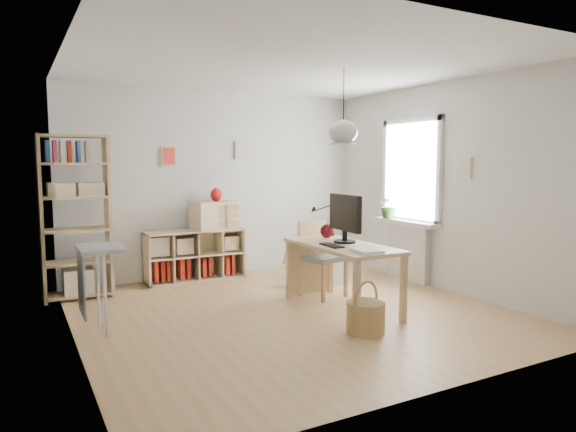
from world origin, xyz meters
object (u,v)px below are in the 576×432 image
monitor (345,216)px  tall_bookshelf (75,210)px  cube_shelf (193,259)px  chair (320,254)px  desk (342,252)px  storage_chest (319,269)px  drawer_chest (215,215)px

monitor → tall_bookshelf: bearing=149.9°
cube_shelf → chair: bearing=-55.1°
desk → tall_bookshelf: (-2.59, 1.95, 0.43)m
storage_chest → desk: bearing=-124.5°
desk → storage_chest: 1.33m
desk → storage_chest: size_ratio=1.85×
drawer_chest → chair: bearing=-78.5°
desk → monitor: monitor is taller
cube_shelf → monitor: size_ratio=2.20×
tall_bookshelf → chair: (2.68, -1.32, -0.55)m
chair → drawer_chest: drawer_chest is taller
tall_bookshelf → cube_shelf: bearing=10.2°
tall_bookshelf → drawer_chest: bearing=7.3°
tall_bookshelf → monitor: size_ratio=3.15×
chair → storage_chest: (0.33, 0.56, -0.33)m
tall_bookshelf → drawer_chest: size_ratio=2.94×
storage_chest → monitor: 1.43m
cube_shelf → chair: (1.12, -1.60, 0.24)m
desk → chair: size_ratio=1.60×
chair → monitor: (-0.01, -0.55, 0.53)m
cube_shelf → tall_bookshelf: size_ratio=0.70×
chair → storage_chest: bearing=46.8°
cube_shelf → storage_chest: cube_shelf is taller
desk → monitor: bearing=40.8°
tall_bookshelf → chair: size_ratio=2.14×
cube_shelf → monitor: (1.11, -2.15, 0.76)m
tall_bookshelf → chair: tall_bookshelf is taller
cube_shelf → storage_chest: (1.45, -1.05, -0.09)m
cube_shelf → tall_bookshelf: tall_bookshelf is taller
cube_shelf → tall_bookshelf: bearing=-169.8°
monitor → chair: bearing=94.1°
desk → cube_shelf: (-1.02, 2.23, -0.36)m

